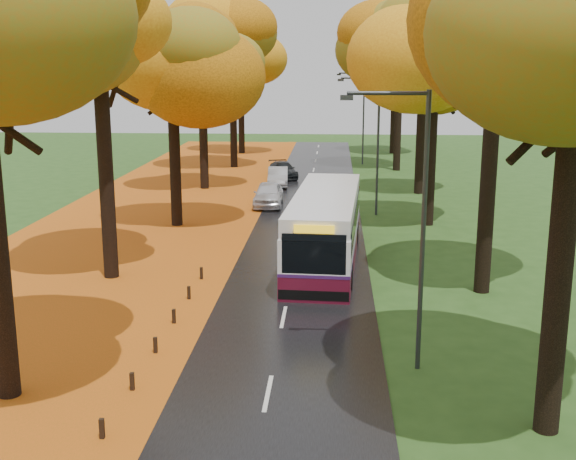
# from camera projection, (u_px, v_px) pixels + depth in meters

# --- Properties ---
(road) EXTENTS (6.50, 90.00, 0.04)m
(road) POSITION_uv_depth(u_px,v_px,m) (301.00, 233.00, 37.85)
(road) COLOR black
(road) RESTS_ON ground
(centre_line) EXTENTS (0.12, 90.00, 0.01)m
(centre_line) POSITION_uv_depth(u_px,v_px,m) (301.00, 232.00, 37.84)
(centre_line) COLOR silver
(centre_line) RESTS_ON road
(leaf_verge) EXTENTS (12.00, 90.00, 0.02)m
(leaf_verge) POSITION_uv_depth(u_px,v_px,m) (132.00, 231.00, 38.41)
(leaf_verge) COLOR #99520D
(leaf_verge) RESTS_ON ground
(leaf_drift) EXTENTS (0.90, 90.00, 0.01)m
(leaf_drift) POSITION_uv_depth(u_px,v_px,m) (243.00, 232.00, 38.03)
(leaf_drift) COLOR #D45715
(leaf_drift) RESTS_ON road
(trees_left) EXTENTS (9.20, 74.00, 13.88)m
(trees_left) POSITION_uv_depth(u_px,v_px,m) (168.00, 47.00, 38.16)
(trees_left) COLOR black
(trees_left) RESTS_ON ground
(trees_right) EXTENTS (9.30, 74.20, 13.96)m
(trees_right) POSITION_uv_depth(u_px,v_px,m) (443.00, 44.00, 37.09)
(trees_right) COLOR black
(trees_right) RESTS_ON ground
(bollard_row) EXTENTS (0.11, 23.51, 0.52)m
(bollard_row) POSITION_uv_depth(u_px,v_px,m) (118.00, 404.00, 18.28)
(bollard_row) COLOR black
(bollard_row) RESTS_ON ground
(streetlamp_near) EXTENTS (2.45, 0.18, 8.00)m
(streetlamp_near) POSITION_uv_depth(u_px,v_px,m) (415.00, 210.00, 20.01)
(streetlamp_near) COLOR #333538
(streetlamp_near) RESTS_ON ground
(streetlamp_mid) EXTENTS (2.45, 0.18, 8.00)m
(streetlamp_mid) POSITION_uv_depth(u_px,v_px,m) (374.00, 135.00, 41.41)
(streetlamp_mid) COLOR #333538
(streetlamp_mid) RESTS_ON ground
(streetlamp_far) EXTENTS (2.45, 0.18, 8.00)m
(streetlamp_far) POSITION_uv_depth(u_px,v_px,m) (361.00, 111.00, 62.80)
(streetlamp_far) COLOR #333538
(streetlamp_far) RESTS_ON ground
(bus) EXTENTS (3.39, 11.94, 3.11)m
(bus) POSITION_uv_depth(u_px,v_px,m) (325.00, 226.00, 31.93)
(bus) COLOR #500C1E
(bus) RESTS_ON road
(car_white) EXTENTS (1.82, 4.37, 1.48)m
(car_white) POSITION_uv_depth(u_px,v_px,m) (268.00, 194.00, 44.77)
(car_white) COLOR silver
(car_white) RESTS_ON road
(car_silver) EXTENTS (1.65, 4.12, 1.33)m
(car_silver) POSITION_uv_depth(u_px,v_px,m) (278.00, 177.00, 52.14)
(car_silver) COLOR #A5A8AD
(car_silver) RESTS_ON road
(car_dark) EXTENTS (2.84, 4.48, 1.21)m
(car_dark) POSITION_uv_depth(u_px,v_px,m) (283.00, 170.00, 55.90)
(car_dark) COLOR black
(car_dark) RESTS_ON road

